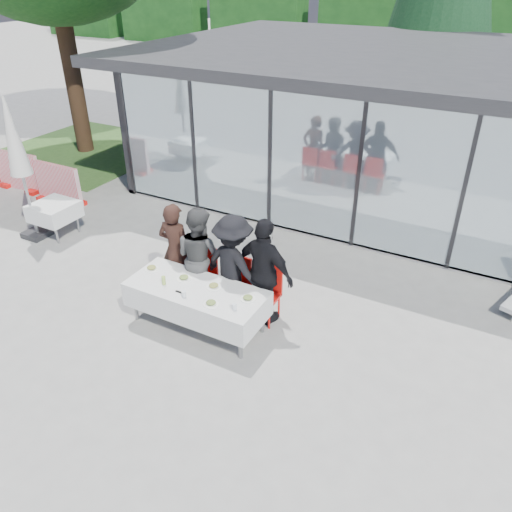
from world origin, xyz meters
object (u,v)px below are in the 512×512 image
(diner_chair_b, at_px, (204,271))
(spare_table_left, at_px, (54,211))
(dining_table, at_px, (197,299))
(plate_a, at_px, (152,268))
(diner_chair_a, at_px, (181,264))
(market_umbrella, at_px, (15,147))
(diner_c, at_px, (234,266))
(plate_extra, at_px, (211,303))
(diner_d, at_px, (264,273))
(plate_d, at_px, (248,298))
(diner_chair_d, at_px, (267,290))
(folded_eyeglasses, at_px, (179,292))
(diner_a, at_px, (176,250))
(diner_chair_c, at_px, (237,281))
(plate_b, at_px, (184,278))
(juice_bottle, at_px, (164,280))
(diner_b, at_px, (200,256))
(plate_c, at_px, (214,286))

(diner_chair_b, xyz_separation_m, spare_table_left, (-4.16, 0.47, 0.02))
(dining_table, height_order, plate_a, plate_a)
(diner_chair_a, xyz_separation_m, market_umbrella, (-4.02, 0.18, 1.47))
(diner_chair_a, relative_size, market_umbrella, 0.33)
(diner_chair_a, height_order, diner_c, diner_c)
(dining_table, height_order, plate_extra, plate_extra)
(diner_d, height_order, plate_d, diner_d)
(diner_d, height_order, diner_chair_d, diner_d)
(plate_d, bearing_deg, diner_chair_b, 152.69)
(dining_table, bearing_deg, plate_a, 173.94)
(market_umbrella, bearing_deg, diner_chair_a, -2.59)
(diner_chair_a, xyz_separation_m, folded_eyeglasses, (0.70, -0.98, 0.22))
(diner_a, relative_size, diner_chair_c, 1.80)
(diner_chair_b, height_order, plate_a, diner_chair_b)
(diner_a, xyz_separation_m, plate_extra, (1.31, -0.92, -0.10))
(dining_table, relative_size, diner_a, 1.29)
(diner_chair_c, relative_size, market_umbrella, 0.33)
(market_umbrella, bearing_deg, plate_a, -11.98)
(diner_chair_c, height_order, plate_d, diner_chair_c)
(diner_chair_b, relative_size, diner_d, 0.52)
(diner_chair_d, xyz_separation_m, market_umbrella, (-5.75, 0.18, 1.47))
(dining_table, bearing_deg, spare_table_left, 164.92)
(diner_chair_b, height_order, market_umbrella, market_umbrella)
(diner_chair_d, height_order, spare_table_left, diner_chair_d)
(diner_a, xyz_separation_m, market_umbrella, (-4.02, 0.28, 1.13))
(plate_b, xyz_separation_m, folded_eyeglasses, (0.16, -0.34, -0.02))
(juice_bottle, bearing_deg, folded_eyeglasses, -12.15)
(diner_chair_b, distance_m, diner_chair_d, 1.24)
(diner_d, bearing_deg, plate_a, 27.98)
(folded_eyeglasses, bearing_deg, plate_b, 114.76)
(diner_chair_a, xyz_separation_m, diner_c, (1.16, -0.10, 0.36))
(diner_b, height_order, plate_b, diner_b)
(diner_a, distance_m, plate_c, 1.21)
(dining_table, height_order, diner_d, diner_d)
(diner_a, bearing_deg, plate_b, 131.41)
(plate_c, bearing_deg, dining_table, -149.74)
(diner_chair_b, height_order, diner_chair_d, same)
(plate_extra, relative_size, market_umbrella, 0.08)
(spare_table_left, distance_m, market_umbrella, 1.52)
(plate_extra, bearing_deg, plate_b, 153.55)
(diner_chair_a, xyz_separation_m, spare_table_left, (-3.66, 0.47, 0.02))
(diner_c, xyz_separation_m, market_umbrella, (-5.18, 0.28, 1.11))
(plate_extra, bearing_deg, plate_c, 117.41)
(diner_chair_b, height_order, diner_d, diner_d)
(plate_d, xyz_separation_m, folded_eyeglasses, (-1.03, -0.34, -0.02))
(diner_chair_b, relative_size, plate_extra, 4.14)
(plate_b, bearing_deg, dining_table, -20.04)
(diner_chair_d, distance_m, plate_b, 1.37)
(diner_chair_d, distance_m, plate_extra, 1.13)
(diner_chair_d, xyz_separation_m, plate_a, (-1.84, -0.65, 0.24))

